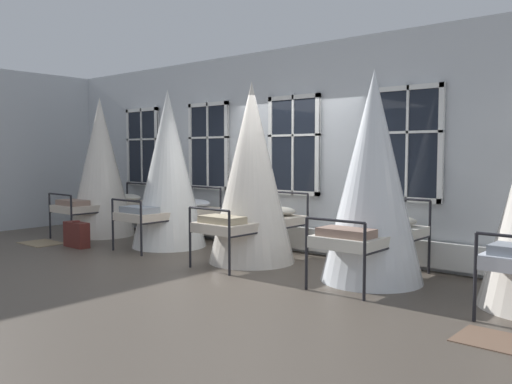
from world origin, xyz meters
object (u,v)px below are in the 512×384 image
at_px(cot_fourth, 373,180).
at_px(suitcase_dark, 77,235).
at_px(cot_third, 252,175).
at_px(cot_second, 169,171).
at_px(cot_first, 101,169).

xyz_separation_m(cot_fourth, suitcase_dark, (-5.15, -1.09, -1.08)).
relative_size(cot_third, cot_fourth, 1.01).
bearing_deg(cot_second, cot_fourth, -89.70).
distance_m(cot_first, cot_third, 4.02).
distance_m(cot_third, suitcase_dark, 3.50).
relative_size(cot_first, cot_second, 1.00).
bearing_deg(cot_second, cot_first, 91.49).
height_order(cot_third, suitcase_dark, cot_third).
xyz_separation_m(cot_second, cot_fourth, (3.99, -0.03, -0.03)).
height_order(cot_first, suitcase_dark, cot_first).
bearing_deg(cot_fourth, cot_second, 89.48).
height_order(cot_second, cot_third, cot_second).
distance_m(cot_second, cot_fourth, 3.99).
bearing_deg(cot_first, cot_third, -90.37).
bearing_deg(suitcase_dark, cot_first, 129.78).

